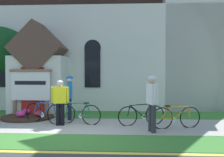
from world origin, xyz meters
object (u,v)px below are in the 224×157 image
object	(u,v)px
bicycle_white	(142,115)
bicycle_blue	(176,117)
cyclist_in_red_jersey	(70,94)
bicycle_green	(79,114)
bicycle_red	(44,113)
cyclist_in_yellow_jersey	(152,99)
cyclist_in_orange_jersey	(60,99)
church_sign	(31,86)

from	to	relation	value
bicycle_white	bicycle_blue	bearing A→B (deg)	-22.35
cyclist_in_red_jersey	bicycle_green	bearing A→B (deg)	-57.11
bicycle_blue	bicycle_red	world-z (taller)	bicycle_red
bicycle_blue	cyclist_in_yellow_jersey	size ratio (longest dim) A/B	0.95
bicycle_white	cyclist_in_orange_jersey	world-z (taller)	cyclist_in_orange_jersey
bicycle_blue	cyclist_in_red_jersey	bearing A→B (deg)	161.63
cyclist_in_orange_jersey	bicycle_white	bearing A→B (deg)	4.55
church_sign	bicycle_green	bearing A→B (deg)	-31.04
bicycle_green	cyclist_in_orange_jersey	xyz separation A→B (m)	(-0.60, -0.30, 0.55)
bicycle_white	cyclist_in_red_jersey	bearing A→B (deg)	163.30
church_sign	cyclist_in_red_jersey	world-z (taller)	church_sign
church_sign	bicycle_red	world-z (taller)	church_sign
church_sign	bicycle_green	world-z (taller)	church_sign
bicycle_white	cyclist_in_orange_jersey	bearing A→B (deg)	-175.45
cyclist_in_yellow_jersey	cyclist_in_orange_jersey	world-z (taller)	cyclist_in_yellow_jersey
bicycle_blue	cyclist_in_red_jersey	size ratio (longest dim) A/B	0.98
bicycle_green	cyclist_in_yellow_jersey	world-z (taller)	cyclist_in_yellow_jersey
bicycle_blue	cyclist_in_yellow_jersey	world-z (taller)	cyclist_in_yellow_jersey
bicycle_green	cyclist_in_orange_jersey	distance (m)	0.87
church_sign	bicycle_white	world-z (taller)	church_sign
bicycle_blue	bicycle_red	xyz separation A→B (m)	(-4.71, 0.60, 0.00)
church_sign	bicycle_red	xyz separation A→B (m)	(1.00, -1.31, -0.90)
cyclist_in_yellow_jersey	bicycle_white	bearing A→B (deg)	103.83
church_sign	cyclist_in_red_jersey	xyz separation A→B (m)	(1.80, -0.62, -0.25)
bicycle_red	bicycle_white	size ratio (longest dim) A/B	0.98
bicycle_white	cyclist_in_orange_jersey	size ratio (longest dim) A/B	1.04
bicycle_blue	bicycle_white	world-z (taller)	bicycle_white
cyclist_in_yellow_jersey	bicycle_blue	bearing A→B (deg)	35.36
church_sign	bicycle_red	distance (m)	1.88
bicycle_blue	cyclist_in_orange_jersey	world-z (taller)	cyclist_in_orange_jersey
bicycle_blue	bicycle_green	bearing A→B (deg)	171.06
bicycle_white	cyclist_in_orange_jersey	xyz separation A→B (m)	(-2.89, -0.23, 0.56)
bicycle_red	cyclist_in_yellow_jersey	distance (m)	4.09
bicycle_red	bicycle_white	distance (m)	3.59
bicycle_red	cyclist_in_orange_jersey	size ratio (longest dim) A/B	1.02
cyclist_in_yellow_jersey	cyclist_in_red_jersey	bearing A→B (deg)	147.91
bicycle_red	cyclist_in_yellow_jersey	bearing A→B (deg)	-17.52
bicycle_blue	cyclist_in_orange_jersey	size ratio (longest dim) A/B	1.06
bicycle_green	cyclist_in_yellow_jersey	xyz separation A→B (m)	(2.55, -1.15, 0.69)
bicycle_green	bicycle_red	world-z (taller)	bicycle_red
cyclist_in_red_jersey	bicycle_white	bearing A→B (deg)	-16.70
bicycle_white	cyclist_in_orange_jersey	distance (m)	2.95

